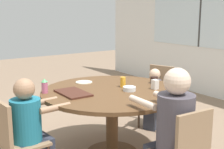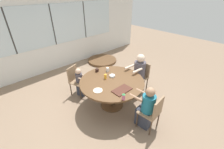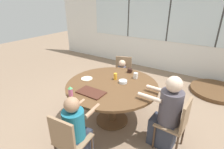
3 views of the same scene
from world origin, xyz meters
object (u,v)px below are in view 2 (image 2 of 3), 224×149
Objects in this scene: chair_for_toddler at (75,78)px; folded_table_stack at (102,60)px; person_man_blue_shirt at (146,109)px; bowl_white_shallow at (112,76)px; person_woman_green_shirt at (138,75)px; sippy_cup at (124,96)px; chair_for_woman_green_shirt at (142,74)px; milk_carton_small at (108,70)px; chair_for_man_blue_shirt at (153,111)px; coffee_mug at (97,70)px; juice_glass at (105,77)px; person_toddler at (80,83)px.

folded_table_stack is (1.98, 1.20, -0.48)m from chair_for_toddler.
bowl_white_shallow is (0.06, 1.14, 0.32)m from person_man_blue_shirt.
person_woman_green_shirt reaches higher than sippy_cup.
bowl_white_shallow is at bearing 81.84° from chair_for_woman_green_shirt.
sippy_cup is (0.09, -1.77, 0.33)m from chair_for_toddler.
chair_for_man_blue_shirt is at bearing -95.14° from milk_carton_small.
folded_table_stack is at bearing -10.81° from person_woman_green_shirt.
milk_carton_small is at bearing 70.56° from bowl_white_shallow.
chair_for_toddler is 0.70m from coffee_mug.
person_woman_green_shirt reaches higher than folded_table_stack.
person_man_blue_shirt reaches higher than coffee_mug.
milk_carton_small is at bearing 113.86° from chair_for_toddler.
juice_glass is 0.20m from bowl_white_shallow.
bowl_white_shallow is at bearing -14.19° from juice_glass.
milk_carton_small is (0.14, 1.60, 0.31)m from chair_for_man_blue_shirt.
person_toddler is at bearing 56.39° from person_woman_green_shirt.
milk_carton_small reaches higher than bowl_white_shallow.
milk_carton_small is at bearing 60.58° from person_woman_green_shirt.
sippy_cup reaches higher than chair_for_toddler.
chair_for_toddler is at bearing 53.68° from person_woman_green_shirt.
person_toddler is 0.89m from milk_carton_small.
chair_for_toddler is at bearing 111.40° from juice_glass.
person_man_blue_shirt is 1.22× the size of person_toddler.
person_toddler is 7.23× the size of juice_glass.
milk_carton_small is at bearing 65.02° from chair_for_woman_green_shirt.
coffee_mug is (-0.08, 1.78, 0.29)m from chair_for_man_blue_shirt.
juice_glass is (-1.05, 0.24, 0.29)m from person_woman_green_shirt.
person_toddler is 8.85× the size of coffee_mug.
person_toddler is (-0.45, 2.11, -0.12)m from chair_for_man_blue_shirt.
milk_carton_small is (0.55, 1.11, -0.03)m from sippy_cup.
sippy_cup is 3.61m from folded_table_stack.
chair_for_woman_green_shirt is 1.09m from milk_carton_small.
folded_table_stack is at bearing -6.92° from chair_for_woman_green_shirt.
person_man_blue_shirt reaches higher than chair_for_woman_green_shirt.
person_toddler is at bearing -144.98° from folded_table_stack.
juice_glass is 2.77m from folded_table_stack.
juice_glass is at bearing 73.24° from sippy_cup.
person_woman_green_shirt is 1.13× the size of person_man_blue_shirt.
chair_for_toddler is 0.72× the size of folded_table_stack.
chair_for_woman_green_shirt is 7.96× the size of milk_carton_small.
milk_carton_small is at bearing 78.98° from person_man_blue_shirt.
person_woman_green_shirt is 1.69m from person_toddler.
person_toddler is at bearing 121.18° from bowl_white_shallow.
juice_glass reaches higher than milk_carton_small.
milk_carton_small is 0.31m from bowl_white_shallow.
coffee_mug is 0.61× the size of sippy_cup.
sippy_cup is 1.24m from milk_carton_small.
person_toddler is at bearing 138.25° from coffee_mug.
chair_for_woman_green_shirt reaches higher than person_toddler.
person_man_blue_shirt is 10.82× the size of coffee_mug.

